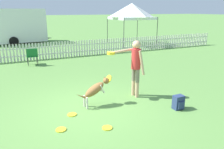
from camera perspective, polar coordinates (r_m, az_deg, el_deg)
The scene contains 11 objects.
ground_plane at distance 6.12m, azimuth -6.39°, elevation -9.01°, with size 240.00×240.00×0.00m, color #5B8C42.
handler_person at distance 6.65m, azimuth 5.92°, elevation 3.29°, with size 1.07×0.58×1.76m.
leaping_dog at distance 6.15m, azimuth -4.17°, elevation -3.72°, with size 1.11×0.34×0.84m.
frisbee_near_handler at distance 5.25m, azimuth -13.18°, elevation -13.83°, with size 0.24×0.24×0.02m.
frisbee_near_dog at distance 5.19m, azimuth -1.26°, elevation -13.75°, with size 0.24×0.24×0.02m.
frisbee_midfield at distance 5.86m, azimuth -10.40°, elevation -10.24°, with size 0.24×0.24×0.02m.
backpack_on_grass at distance 6.29m, azimuth 16.99°, elevation -6.99°, with size 0.29×0.24×0.39m.
picket_fence at distance 12.67m, azimuth -17.01°, elevation 5.96°, with size 24.62×0.04×0.92m.
folding_chair_blue_left at distance 11.42m, azimuth -20.16°, elevation 4.80°, with size 0.53×0.54×0.85m.
canopy_tent_main at distance 17.29m, azimuth 5.19°, elevation 16.10°, with size 2.86×2.86×3.12m.
equipment_trailer at distance 19.56m, azimuth -23.71°, elevation 11.65°, with size 5.15×2.93×2.73m.
Camera 1 is at (-1.71, -5.26, 2.62)m, focal length 35.00 mm.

